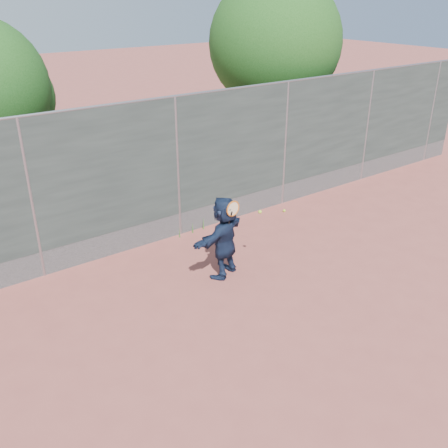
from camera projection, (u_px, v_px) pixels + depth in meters
ground at (288, 308)px, 8.45m from camera, size 80.00×80.00×0.00m
player at (224, 237)px, 9.13m from camera, size 1.52×0.99×1.56m
ball_ground at (284, 211)px, 12.08m from camera, size 0.07×0.07×0.07m
fence at (177, 165)px, 10.34m from camera, size 20.00×0.06×3.03m
swing_action at (236, 210)px, 8.78m from camera, size 0.75×0.19×0.51m
tree_right at (279, 46)px, 13.66m from camera, size 3.78×3.60×5.39m
weed_clump at (194, 227)px, 11.02m from camera, size 0.68×0.07×0.30m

